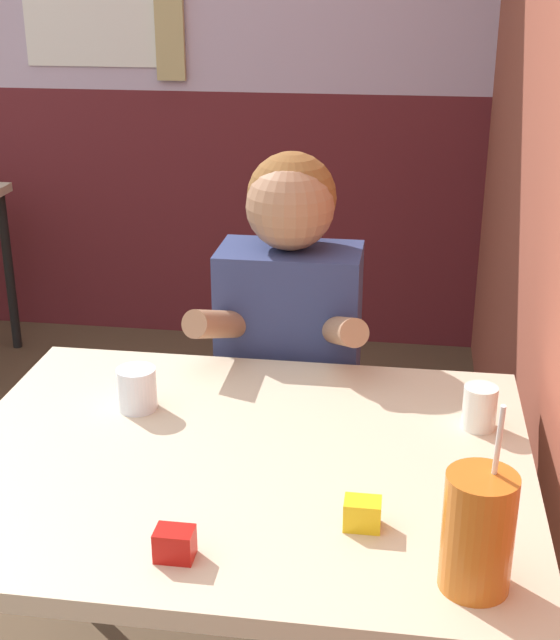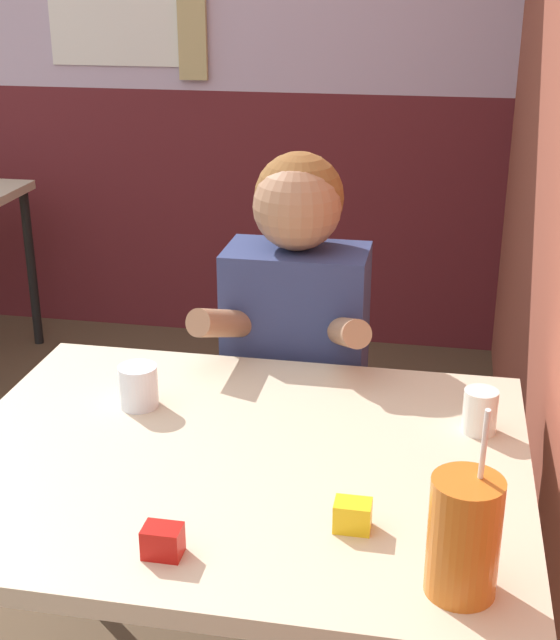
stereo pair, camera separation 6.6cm
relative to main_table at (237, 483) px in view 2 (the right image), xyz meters
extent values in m
cube|color=maroon|center=(-0.89, 2.36, -0.13)|extent=(5.97, 0.06, 1.10)
cube|color=beige|center=(0.00, 0.00, 0.04)|extent=(1.08, 0.87, 0.04)
cylinder|color=black|center=(-0.50, 0.40, -0.33)|extent=(0.04, 0.04, 0.71)
cylinder|color=black|center=(0.50, 0.40, -0.33)|extent=(0.04, 0.04, 0.71)
cylinder|color=black|center=(-1.42, 2.04, -0.33)|extent=(0.04, 0.04, 0.71)
cube|color=navy|center=(0.01, 0.58, -0.45)|extent=(0.31, 0.20, 0.45)
cube|color=navy|center=(0.01, 0.58, 0.03)|extent=(0.34, 0.20, 0.51)
sphere|color=brown|center=(0.01, 0.60, 0.41)|extent=(0.21, 0.21, 0.21)
sphere|color=#9E7051|center=(0.01, 0.58, 0.39)|extent=(0.21, 0.21, 0.21)
cylinder|color=#9E7051|center=(-0.12, 0.44, 0.14)|extent=(0.14, 0.27, 0.15)
cylinder|color=#9E7051|center=(0.15, 0.44, 0.14)|extent=(0.14, 0.27, 0.15)
cylinder|color=#C6661E|center=(0.41, -0.32, 0.15)|extent=(0.10, 0.10, 0.19)
cylinder|color=white|center=(0.43, -0.32, 0.30)|extent=(0.01, 0.04, 0.14)
cylinder|color=silver|center=(-0.24, 0.16, 0.11)|extent=(0.08, 0.08, 0.09)
cylinder|color=silver|center=(0.45, 0.18, 0.11)|extent=(0.07, 0.07, 0.09)
cube|color=#B7140F|center=(-0.04, -0.32, 0.09)|extent=(0.06, 0.04, 0.05)
cube|color=yellow|center=(0.24, -0.19, 0.09)|extent=(0.06, 0.04, 0.05)
camera|label=1|loc=(0.29, -1.42, 0.91)|focal=50.00mm
camera|label=2|loc=(0.35, -1.41, 0.91)|focal=50.00mm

